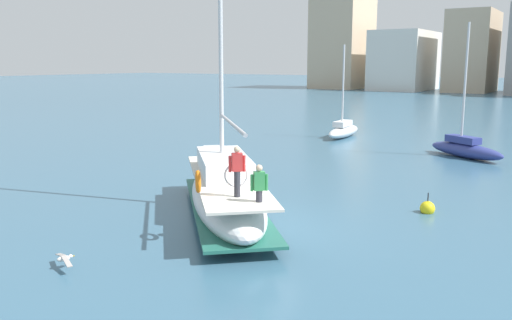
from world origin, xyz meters
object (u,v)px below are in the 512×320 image
object	(u,v)px
seagull	(64,258)
mooring_buoy	(427,208)
moored_sloop_far	(344,130)
moored_catamaran	(465,148)
main_sailboat	(226,192)

from	to	relation	value
seagull	mooring_buoy	world-z (taller)	mooring_buoy
seagull	mooring_buoy	bearing A→B (deg)	58.07
moored_sloop_far	moored_catamaran	world-z (taller)	moored_catamaran
moored_catamaran	seagull	size ratio (longest dim) A/B	6.79
seagull	main_sailboat	bearing A→B (deg)	83.40
moored_sloop_far	seagull	bearing A→B (deg)	-81.72
main_sailboat	moored_catamaran	size ratio (longest dim) A/B	1.64
moored_catamaran	main_sailboat	bearing A→B (deg)	-104.92
moored_sloop_far	mooring_buoy	distance (m)	20.51
mooring_buoy	main_sailboat	bearing A→B (deg)	-143.69
mooring_buoy	seagull	bearing A→B (deg)	-121.93
main_sailboat	seagull	xyz separation A→B (m)	(-0.75, -6.47, -0.61)
main_sailboat	mooring_buoy	world-z (taller)	main_sailboat
mooring_buoy	moored_sloop_far	bearing A→B (deg)	122.20
moored_catamaran	mooring_buoy	xyz separation A→B (m)	(1.37, -13.17, -0.40)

